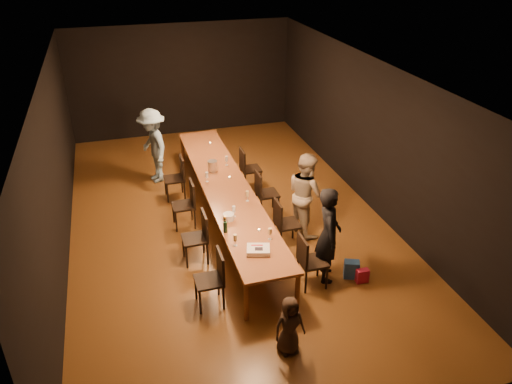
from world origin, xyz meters
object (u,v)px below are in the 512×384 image
object	(u,v)px
woman_birthday	(328,235)
chair_left_1	(195,238)
table	(226,188)
man_blue	(153,146)
ice_bucket	(212,166)
chair_left_2	(183,205)
chair_left_3	(174,178)
woman_tan	(306,194)
birthday_cake	(258,250)
chair_right_3	(251,168)
chair_left_0	(209,280)
child	(289,325)
chair_right_0	(313,261)
plate_stack	(229,217)
champagne_bottle	(225,224)
chair_right_2	(267,193)
chair_right_1	(288,223)

from	to	relation	value
woman_birthday	chair_left_1	bearing A→B (deg)	78.97
table	man_blue	xyz separation A→B (m)	(-1.15, 2.16, 0.15)
ice_bucket	chair_left_2	bearing A→B (deg)	-135.14
chair_left_3	woman_tan	xyz separation A→B (m)	(2.18, -2.04, 0.34)
woman_birthday	birthday_cake	bearing A→B (deg)	108.69
chair_right_3	chair_left_0	bearing A→B (deg)	-25.28
chair_left_2	child	distance (m)	3.74
chair_left_0	woman_birthday	world-z (taller)	woman_birthday
chair_right_0	plate_stack	bearing A→B (deg)	-137.00
chair_right_0	chair_left_0	distance (m)	1.70
child	birthday_cake	xyz separation A→B (m)	(-0.04, 1.34, 0.34)
table	chair_left_0	xyz separation A→B (m)	(-0.85, -2.40, -0.24)
woman_tan	woman_birthday	bearing A→B (deg)	162.53
chair_left_2	man_blue	bearing A→B (deg)	7.90
chair_right_0	champagne_bottle	size ratio (longest dim) A/B	3.11
chair_right_0	chair_left_1	world-z (taller)	same
chair_right_0	woman_tan	size ratio (longest dim) A/B	0.57
woman_birthday	woman_tan	bearing A→B (deg)	9.90
man_blue	chair_left_0	bearing A→B (deg)	-9.34
chair_left_0	ice_bucket	distance (m)	3.26
chair_right_2	chair_right_3	xyz separation A→B (m)	(0.00, 1.20, 0.00)
woman_tan	champagne_bottle	bearing A→B (deg)	103.49
chair_left_2	champagne_bottle	size ratio (longest dim) A/B	3.11
man_blue	birthday_cake	xyz separation A→B (m)	(1.11, -4.47, -0.06)
chair_left_1	woman_birthday	xyz separation A→B (m)	(2.00, -1.07, 0.37)
birthday_cake	chair_right_0	bearing A→B (deg)	10.27
chair_right_2	chair_left_2	size ratio (longest dim) A/B	1.00
plate_stack	chair_left_0	bearing A→B (deg)	-117.35
chair_left_0	champagne_bottle	size ratio (longest dim) A/B	3.11
chair_left_0	child	bearing A→B (deg)	-145.78
woman_birthday	child	world-z (taller)	woman_birthday
chair_left_2	woman_tan	xyz separation A→B (m)	(2.18, -0.84, 0.34)
table	birthday_cake	distance (m)	2.30
chair_left_0	chair_left_3	size ratio (longest dim) A/B	1.00
table	woman_birthday	world-z (taller)	woman_birthday
man_blue	ice_bucket	xyz separation A→B (m)	(1.05, -1.41, 0.01)
woman_birthday	champagne_bottle	distance (m)	1.68
chair_left_0	child	xyz separation A→B (m)	(0.85, -1.25, -0.02)
chair_left_2	woman_tan	size ratio (longest dim) A/B	0.57
plate_stack	ice_bucket	xyz separation A→B (m)	(0.15, 1.98, 0.05)
man_blue	plate_stack	bearing A→B (deg)	1.87
woman_tan	ice_bucket	world-z (taller)	woman_tan
chair_right_2	man_blue	world-z (taller)	man_blue
chair_right_0	chair_left_1	size ratio (longest dim) A/B	1.00
woman_birthday	plate_stack	bearing A→B (deg)	70.34
chair_left_2	chair_left_1	bearing A→B (deg)	-180.00
chair_right_1	birthday_cake	distance (m)	1.45
chair_right_0	birthday_cake	distance (m)	0.95
table	ice_bucket	xyz separation A→B (m)	(-0.10, 0.75, 0.16)
chair_left_0	woman_tan	distance (m)	2.71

